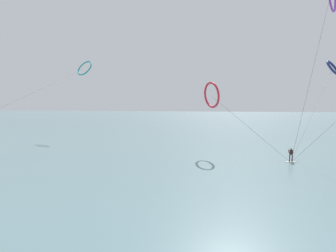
{
  "coord_description": "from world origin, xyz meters",
  "views": [
    {
      "loc": [
        3.19,
        -2.55,
        7.28
      ],
      "look_at": [
        0.0,
        19.61,
        5.38
      ],
      "focal_mm": 31.39,
      "sensor_mm": 36.0,
      "label": 1
    }
  ],
  "objects_px": {
    "surfer_ivory": "(291,156)",
    "kite_crimson": "(212,95)",
    "kite_navy": "(333,68)",
    "kite_teal": "(84,68)"
  },
  "relations": [
    {
      "from": "kite_crimson",
      "to": "kite_navy",
      "type": "relative_size",
      "value": 0.41
    },
    {
      "from": "kite_crimson",
      "to": "kite_navy",
      "type": "height_order",
      "value": "kite_navy"
    },
    {
      "from": "surfer_ivory",
      "to": "kite_crimson",
      "type": "relative_size",
      "value": 0.16
    },
    {
      "from": "surfer_ivory",
      "to": "kite_crimson",
      "type": "bearing_deg",
      "value": -22.61
    },
    {
      "from": "kite_crimson",
      "to": "kite_navy",
      "type": "bearing_deg",
      "value": -82.81
    },
    {
      "from": "kite_crimson",
      "to": "kite_navy",
      "type": "xyz_separation_m",
      "value": [
        22.74,
        19.09,
        5.46
      ]
    },
    {
      "from": "kite_teal",
      "to": "kite_navy",
      "type": "distance_m",
      "value": 48.54
    },
    {
      "from": "kite_crimson",
      "to": "kite_navy",
      "type": "distance_m",
      "value": 30.19
    },
    {
      "from": "surfer_ivory",
      "to": "kite_navy",
      "type": "height_order",
      "value": "kite_navy"
    },
    {
      "from": "kite_teal",
      "to": "kite_crimson",
      "type": "height_order",
      "value": "kite_teal"
    }
  ]
}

